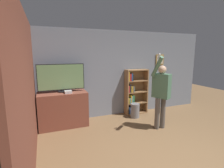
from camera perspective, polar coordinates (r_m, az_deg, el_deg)
wall_back at (r=5.60m, az=0.59°, el=3.39°), size 6.66×0.09×2.70m
wall_side_brick at (r=3.62m, az=-25.36°, el=-1.32°), size 0.06×4.73×2.70m
tv_ledge at (r=5.04m, az=-15.67°, el=-7.95°), size 1.30×0.63×0.95m
television at (r=4.90m, az=-16.22°, el=2.02°), size 1.23×0.22×0.77m
game_console at (r=4.78m, az=-14.11°, el=-2.53°), size 0.19×0.17×0.07m
bookshelf at (r=5.83m, az=7.24°, el=-2.63°), size 0.76×0.28×1.48m
person at (r=4.73m, az=15.80°, el=-2.21°), size 0.59×0.57×1.99m
waste_bin at (r=5.59m, az=7.51°, el=-8.59°), size 0.28×0.28×0.45m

